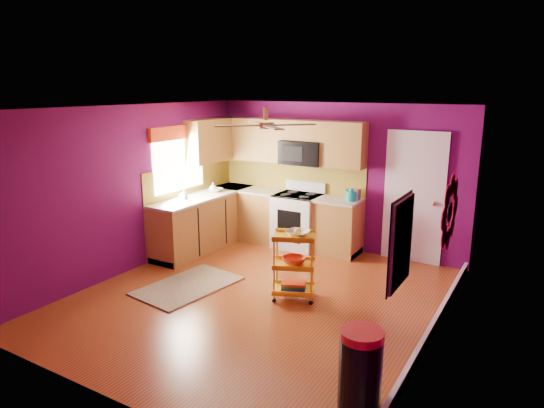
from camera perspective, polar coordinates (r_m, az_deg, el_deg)
The scene contains 18 objects.
ground at distance 6.60m, azimuth -1.59°, elevation -11.00°, with size 5.00×5.00×0.00m, color maroon.
room_envelope at distance 6.09m, azimuth -1.47°, elevation 3.04°, with size 4.54×5.04×2.52m.
lower_cabinets at distance 8.58m, azimuth -2.76°, elevation -2.04°, with size 2.81×2.31×0.94m.
electric_range at distance 8.47m, azimuth 3.07°, elevation -1.90°, with size 0.76×0.66×1.13m.
upper_cabinetry at distance 8.55m, azimuth -0.96°, elevation 7.26°, with size 2.80×2.30×1.26m.
left_window at distance 8.24m, azimuth -10.93°, elevation 6.33°, with size 0.08×1.35×1.08m.
panel_door at distance 7.96m, azimuth 16.35°, elevation 0.55°, with size 0.95×0.11×2.15m.
right_wall_art at distance 5.01m, azimuth 18.23°, elevation -2.23°, with size 0.04×2.74×1.04m.
ceiling_fan at distance 6.19m, azimuth -0.73°, elevation 9.35°, with size 1.01×1.01×0.26m.
shag_rug at distance 7.05m, azimuth -9.85°, elevation -9.46°, with size 0.88×1.44×0.02m, color black.
rolling_cart at distance 6.41m, azimuth 2.65°, elevation -6.92°, with size 0.65×0.58×0.98m.
trash_can at distance 4.52m, azimuth 10.35°, elevation -18.57°, with size 0.50×0.50×0.73m.
teal_kettle at distance 8.00m, azimuth 9.30°, elevation 0.99°, with size 0.18×0.18×0.21m.
toaster at distance 8.07m, azimuth 9.50°, elevation 1.13°, with size 0.22×0.15×0.18m, color beige.
soap_bottle_a at distance 8.12m, azimuth -10.28°, elevation 1.15°, with size 0.08×0.08×0.17m, color #EA3F72.
soap_bottle_b at distance 8.60m, azimuth -6.95°, elevation 1.98°, with size 0.13×0.13×0.17m, color white.
counter_dish at distance 8.64m, azimuth -6.64°, elevation 1.65°, with size 0.24×0.24×0.06m, color white.
counter_cup at distance 8.17m, azimuth -10.49°, elevation 0.91°, with size 0.11×0.11×0.09m, color white.
Camera 1 is at (3.21, -5.07, 2.76)m, focal length 32.00 mm.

